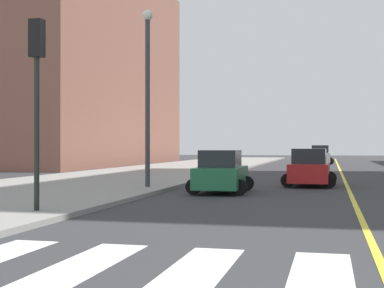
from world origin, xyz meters
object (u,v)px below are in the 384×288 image
Objects in this scene: car_green_second at (221,173)px; street_lamp at (148,82)px; traffic_light_far_corner at (37,77)px; car_white_nearest at (320,155)px; car_red_third at (310,169)px.

car_green_second is 0.52× the size of street_lamp.
traffic_light_far_corner is 0.68× the size of street_lamp.
car_white_nearest is at bearing 81.72° from traffic_light_far_corner.
car_green_second is 5.65m from car_red_third.
traffic_light_far_corner reaches higher than car_white_nearest.
car_red_third is at bearing 32.60° from street_lamp.
car_white_nearest is 1.11× the size of car_red_third.
car_green_second is at bearing 68.43° from traffic_light_far_corner.
car_red_third is 14.93m from traffic_light_far_corner.
street_lamp is at bearing 89.10° from traffic_light_far_corner.
car_red_third is at bearing 52.89° from car_green_second.
traffic_light_far_corner is at bearing -90.90° from street_lamp.
traffic_light_far_corner is at bearing -115.74° from car_red_third.
car_white_nearest is 1.13× the size of car_green_second.
traffic_light_far_corner is 8.96m from street_lamp.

